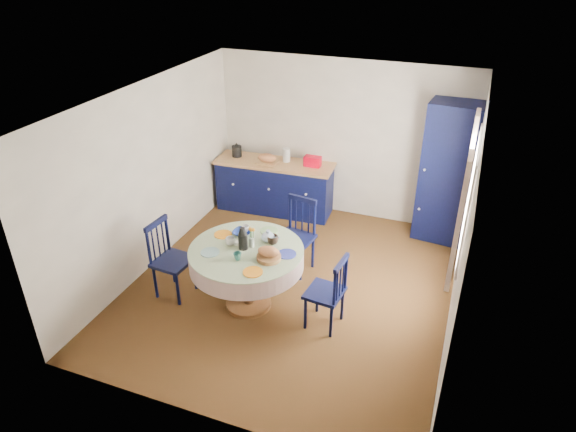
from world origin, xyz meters
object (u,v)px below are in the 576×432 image
(mug_b, at_px, (237,256))
(cobalt_bowl, at_px, (242,233))
(chair_far, at_px, (296,235))
(pantry_cabinet, at_px, (448,173))
(kitchen_counter, at_px, (275,186))
(chair_left, at_px, (170,259))
(chair_right, at_px, (328,292))
(mug_a, at_px, (230,241))
(dining_table, at_px, (247,258))
(mug_c, at_px, (273,240))
(mug_d, at_px, (246,229))

(mug_b, distance_m, cobalt_bowl, 0.54)
(chair_far, bearing_deg, cobalt_bowl, -113.72)
(chair_far, bearing_deg, pantry_cabinet, 51.65)
(kitchen_counter, relative_size, chair_left, 1.92)
(chair_right, relative_size, mug_a, 7.97)
(dining_table, height_order, mug_c, dining_table)
(chair_right, bearing_deg, chair_far, -136.96)
(chair_far, bearing_deg, mug_a, -107.81)
(mug_b, bearing_deg, chair_right, 12.59)
(kitchen_counter, distance_m, pantry_cabinet, 2.73)
(mug_d, bearing_deg, dining_table, -63.50)
(chair_right, height_order, mug_c, chair_right)
(mug_d, xyz_separation_m, cobalt_bowl, (-0.01, -0.08, -0.02))
(chair_far, relative_size, cobalt_bowl, 4.55)
(pantry_cabinet, relative_size, mug_b, 22.17)
(pantry_cabinet, bearing_deg, kitchen_counter, -172.17)
(chair_far, bearing_deg, chair_right, -43.64)
(chair_left, xyz_separation_m, cobalt_bowl, (0.83, 0.38, 0.34))
(mug_a, height_order, cobalt_bowl, mug_a)
(pantry_cabinet, bearing_deg, mug_a, -125.69)
(kitchen_counter, bearing_deg, chair_left, -101.57)
(cobalt_bowl, bearing_deg, mug_b, -70.43)
(chair_far, bearing_deg, dining_table, -95.88)
(mug_c, bearing_deg, mug_a, -156.62)
(kitchen_counter, distance_m, chair_left, 2.59)
(mug_c, bearing_deg, pantry_cabinet, 52.82)
(mug_b, relative_size, mug_c, 0.69)
(mug_c, relative_size, cobalt_bowl, 0.60)
(mug_c, height_order, mug_d, mug_c)
(mug_a, height_order, mug_d, mug_a)
(kitchen_counter, distance_m, mug_d, 2.20)
(pantry_cabinet, relative_size, chair_far, 2.03)
(kitchen_counter, relative_size, cobalt_bowl, 8.60)
(mug_a, height_order, mug_c, mug_c)
(chair_left, height_order, mug_a, chair_left)
(kitchen_counter, height_order, pantry_cabinet, pantry_cabinet)
(dining_table, distance_m, mug_c, 0.37)
(chair_far, height_order, mug_d, chair_far)
(dining_table, bearing_deg, chair_far, 74.69)
(chair_left, distance_m, chair_right, 2.03)
(pantry_cabinet, xyz_separation_m, mug_d, (-2.19, -2.20, -0.18))
(kitchen_counter, xyz_separation_m, mug_a, (0.43, -2.44, 0.43))
(chair_right, height_order, mug_b, chair_right)
(chair_left, relative_size, cobalt_bowl, 4.47)
(chair_left, bearing_deg, chair_right, -82.52)
(mug_b, height_order, mug_d, same)
(pantry_cabinet, height_order, dining_table, pantry_cabinet)
(chair_right, bearing_deg, mug_c, -100.47)
(dining_table, relative_size, mug_a, 11.46)
(chair_right, height_order, mug_d, chair_right)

